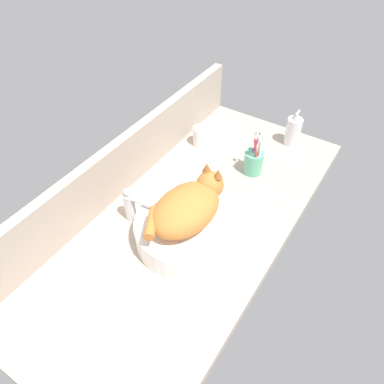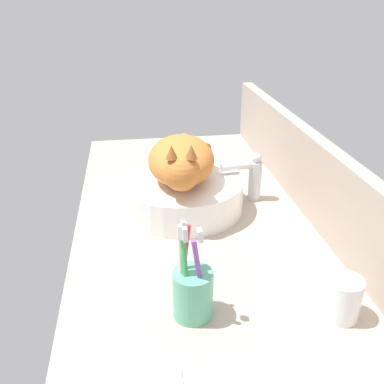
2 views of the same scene
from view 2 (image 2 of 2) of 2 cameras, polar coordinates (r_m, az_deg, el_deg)
The scene contains 7 objects.
ground_plane at distance 109.90cm, azimuth 1.08°, elevation -4.95°, with size 136.02×62.33×4.00cm, color #B2A08E.
backsplash_panel at distance 112.42cm, azimuth 16.08°, elevation 1.78°, with size 136.02×3.60×20.68cm, color #AD9E8E.
sink_basin at distance 113.98cm, azimuth -1.39°, elevation -0.21°, with size 32.63×32.63×8.44cm, color white.
cat at distance 108.70cm, azimuth -1.40°, elevation 4.21°, with size 31.92×19.77×14.00cm.
faucet at distance 118.64cm, azimuth 7.92°, elevation 2.27°, with size 4.14×11.86×13.60cm.
toothbrush_cup at distance 78.03cm, azimuth 0.04°, elevation -13.08°, with size 7.34×7.34×18.72cm.
water_glass at distance 83.21cm, azimuth 19.37°, elevation -13.42°, with size 6.60×6.60×8.00cm.
Camera 2 is at (93.11, -15.87, 54.20)cm, focal length 40.00 mm.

